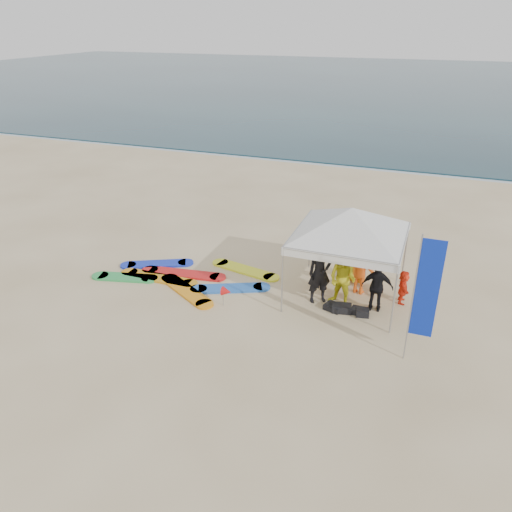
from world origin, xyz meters
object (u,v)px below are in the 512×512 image
object	(u,v)px
person_orange_b	(358,254)
person_seated	(403,287)
surfboard_spread	(185,277)
person_black_b	(377,287)
person_black_a	(320,272)
feather_flag	(425,291)
marker_pennant	(227,292)
person_yellow	(342,279)
canopy_tent	(352,208)
person_orange_a	(361,268)

from	to	relation	value
person_orange_b	person_seated	bearing A→B (deg)	164.49
person_orange_b	person_seated	xyz separation A→B (m)	(1.54, -0.90, -0.41)
surfboard_spread	person_black_b	bearing A→B (deg)	1.65
person_black_a	feather_flag	world-z (taller)	feather_flag
feather_flag	person_black_b	bearing A→B (deg)	121.62
person_black_a	marker_pennant	size ratio (longest dim) A/B	3.05
person_black_a	person_yellow	bearing A→B (deg)	-31.98
person_black_b	marker_pennant	distance (m)	4.35
person_black_a	person_black_b	world-z (taller)	person_black_a
person_orange_b	person_seated	distance (m)	1.83
person_black_a	canopy_tent	distance (m)	2.10
person_yellow	person_seated	world-z (taller)	person_yellow
person_orange_a	marker_pennant	world-z (taller)	person_orange_a
person_black_a	person_seated	world-z (taller)	person_black_a
person_black_a	person_black_b	xyz separation A→B (m)	(1.68, 0.06, -0.20)
person_black_a	person_black_b	size ratio (longest dim) A/B	1.26
person_black_b	person_orange_b	size ratio (longest dim) A/B	0.83
canopy_tent	person_orange_b	bearing A→B (deg)	83.30
person_orange_a	person_orange_b	size ratio (longest dim) A/B	0.92
person_orange_a	person_orange_b	bearing A→B (deg)	-62.85
feather_flag	canopy_tent	bearing A→B (deg)	131.36
person_black_b	person_orange_a	bearing A→B (deg)	-57.48
person_yellow	person_orange_b	distance (m)	1.69
canopy_tent	person_black_b	bearing A→B (deg)	-26.95
person_yellow	feather_flag	world-z (taller)	feather_flag
feather_flag	marker_pennant	size ratio (longest dim) A/B	5.33
person_orange_a	surfboard_spread	size ratio (longest dim) A/B	0.31
person_orange_b	canopy_tent	world-z (taller)	canopy_tent
person_yellow	person_black_a	bearing A→B (deg)	-160.12
canopy_tent	surfboard_spread	size ratio (longest dim) A/B	0.80
person_yellow	marker_pennant	world-z (taller)	person_yellow
person_yellow	person_orange_b	bearing A→B (deg)	103.37
person_yellow	canopy_tent	size ratio (longest dim) A/B	0.40
person_orange_a	feather_flag	bearing A→B (deg)	132.51
person_black_a	feather_flag	xyz separation A→B (m)	(2.95, -2.00, 1.03)
canopy_tent	feather_flag	bearing A→B (deg)	-48.64
person_black_b	feather_flag	distance (m)	2.72
person_orange_b	feather_flag	bearing A→B (deg)	134.72
person_seated	surfboard_spread	xyz separation A→B (m)	(-6.82, -0.91, -0.48)
person_seated	surfboard_spread	distance (m)	6.90
person_seated	person_yellow	bearing A→B (deg)	109.45
feather_flag	marker_pennant	bearing A→B (deg)	172.12
person_black_a	person_seated	distance (m)	2.54
person_orange_a	person_seated	xyz separation A→B (m)	(1.31, -0.16, -0.33)
person_orange_a	surfboard_spread	distance (m)	5.68
person_orange_a	person_yellow	bearing A→B (deg)	78.14
person_orange_a	person_orange_b	distance (m)	0.78
person_black_b	feather_flag	world-z (taller)	feather_flag
canopy_tent	marker_pennant	size ratio (longest dim) A/B	6.84
person_orange_b	person_black_b	bearing A→B (deg)	132.43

